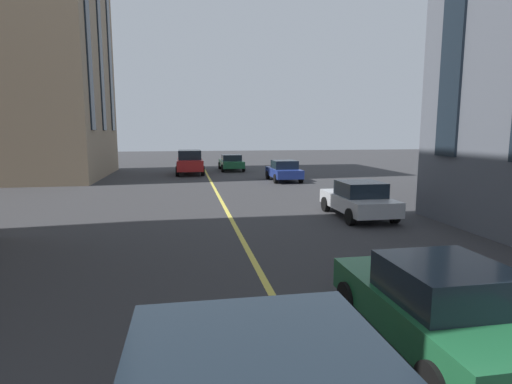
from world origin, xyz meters
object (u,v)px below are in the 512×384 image
object	(u,v)px
car_blue_oncoming	(284,171)
car_red_far	(190,162)
car_green_parked_b	(231,162)
car_green_parked_a	(438,305)
car_silver_trailing	(359,199)

from	to	relation	value
car_blue_oncoming	car_red_far	size ratio (longest dim) A/B	0.83
car_red_far	car_blue_oncoming	bearing A→B (deg)	-132.43
car_green_parked_b	car_red_far	world-z (taller)	car_red_far
car_green_parked_a	car_silver_trailing	world-z (taller)	same
car_silver_trailing	car_green_parked_b	world-z (taller)	car_silver_trailing
car_silver_trailing	car_red_far	world-z (taller)	car_red_far
car_green_parked_a	car_silver_trailing	distance (m)	9.73
car_silver_trailing	car_red_far	distance (m)	18.72
car_green_parked_a	car_blue_oncoming	size ratio (longest dim) A/B	1.00
car_blue_oncoming	car_red_far	distance (m)	8.41
car_green_parked_b	car_green_parked_a	bearing A→B (deg)	179.51
car_green_parked_a	car_green_parked_b	world-z (taller)	car_green_parked_a
car_silver_trailing	car_green_parked_b	distance (m)	20.36
car_silver_trailing	car_green_parked_b	xyz separation A→B (m)	(20.18, 2.65, 0.00)
car_blue_oncoming	car_red_far	bearing A→B (deg)	47.57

